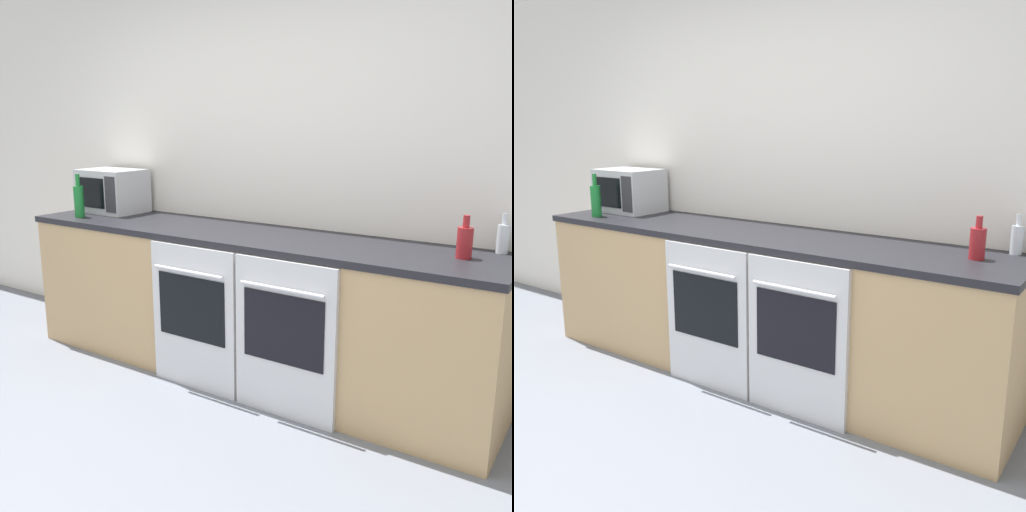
% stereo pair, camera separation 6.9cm
% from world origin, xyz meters
% --- Properties ---
extents(ground_plane, '(16.00, 16.00, 0.00)m').
position_xyz_m(ground_plane, '(0.00, 0.00, 0.00)').
color(ground_plane, slate).
extents(wall_back, '(10.00, 0.06, 2.60)m').
position_xyz_m(wall_back, '(0.00, 1.97, 1.30)').
color(wall_back, silver).
rests_on(wall_back, ground_plane).
extents(counter_back, '(3.18, 0.68, 0.93)m').
position_xyz_m(counter_back, '(0.00, 1.61, 0.47)').
color(counter_back, tan).
rests_on(counter_back, ground_plane).
extents(oven_left, '(0.62, 0.06, 0.89)m').
position_xyz_m(oven_left, '(-0.13, 1.26, 0.45)').
color(oven_left, silver).
rests_on(oven_left, ground_plane).
extents(oven_right, '(0.62, 0.06, 0.89)m').
position_xyz_m(oven_right, '(0.50, 1.26, 0.45)').
color(oven_right, silver).
rests_on(oven_right, ground_plane).
extents(microwave, '(0.45, 0.35, 0.32)m').
position_xyz_m(microwave, '(-1.27, 1.73, 1.09)').
color(microwave, '#B7BABF').
rests_on(microwave, counter_back).
extents(bottle_red, '(0.08, 0.08, 0.22)m').
position_xyz_m(bottle_red, '(1.31, 1.65, 1.02)').
color(bottle_red, maroon).
rests_on(bottle_red, counter_back).
extents(bottle_green, '(0.07, 0.07, 0.30)m').
position_xyz_m(bottle_green, '(-1.29, 1.43, 1.05)').
color(bottle_green, '#19722D').
rests_on(bottle_green, counter_back).
extents(bottle_clear, '(0.06, 0.06, 0.21)m').
position_xyz_m(bottle_clear, '(1.44, 1.88, 1.02)').
color(bottle_clear, silver).
rests_on(bottle_clear, counter_back).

